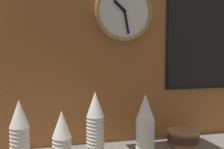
# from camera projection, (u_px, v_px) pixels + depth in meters

# --- Properties ---
(wall_tiled_back) EXTENTS (1.60, 0.03, 1.05)m
(wall_tiled_back) POSITION_uv_depth(u_px,v_px,m) (109.00, 32.00, 1.32)
(wall_tiled_back) COLOR #A3602D
(wall_tiled_back) RESTS_ON ground_plane
(cup_stack_center_left) EXTENTS (0.07, 0.07, 0.21)m
(cup_stack_center_left) POSITION_uv_depth(u_px,v_px,m) (62.00, 138.00, 1.06)
(cup_stack_center_left) COLOR white
(cup_stack_center_left) RESTS_ON ground_plane
(cup_stack_center) EXTENTS (0.07, 0.07, 0.27)m
(cup_stack_center) POSITION_uv_depth(u_px,v_px,m) (95.00, 124.00, 1.16)
(cup_stack_center) COLOR white
(cup_stack_center) RESTS_ON ground_plane
(cup_stack_left) EXTENTS (0.07, 0.07, 0.25)m
(cup_stack_left) POSITION_uv_depth(u_px,v_px,m) (20.00, 133.00, 1.05)
(cup_stack_left) COLOR white
(cup_stack_left) RESTS_ON ground_plane
(cup_stack_center_right) EXTENTS (0.07, 0.07, 0.27)m
(cup_stack_center_right) POSITION_uv_depth(u_px,v_px,m) (145.00, 128.00, 1.09)
(cup_stack_center_right) COLOR white
(cup_stack_center_right) RESTS_ON ground_plane
(bowl_stack_right) EXTENTS (0.15, 0.15, 0.07)m
(bowl_stack_right) POSITION_uv_depth(u_px,v_px,m) (183.00, 137.00, 1.30)
(bowl_stack_right) COLOR #996B47
(bowl_stack_right) RESTS_ON ground_plane
(wall_clock) EXTENTS (0.28, 0.03, 0.28)m
(wall_clock) POSITION_uv_depth(u_px,v_px,m) (124.00, 11.00, 1.30)
(wall_clock) COLOR white
(menu_board) EXTENTS (0.47, 0.01, 0.48)m
(menu_board) POSITION_uv_depth(u_px,v_px,m) (208.00, 42.00, 1.44)
(menu_board) COLOR black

